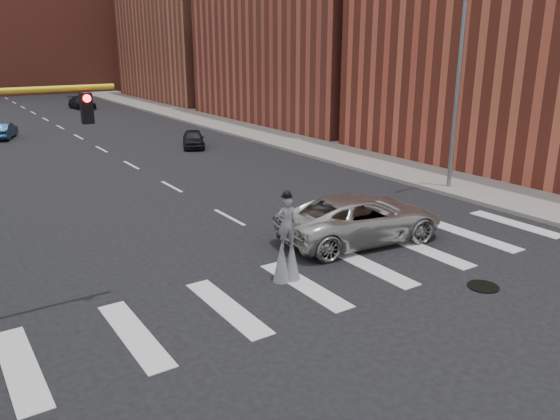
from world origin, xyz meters
name	(u,v)px	position (x,y,z in m)	size (l,w,h in m)	color
ground_plane	(360,287)	(0.00, 0.00, 0.00)	(160.00, 160.00, 0.00)	black
sidewalk_right	(266,134)	(12.50, 25.00, 0.09)	(5.00, 90.00, 0.18)	gray
manhole	(483,287)	(3.00, -2.00, 0.02)	(0.90, 0.90, 0.04)	black
building_far	(206,16)	(22.00, 54.00, 10.00)	(16.00, 22.00, 20.00)	#9D503A
building_backdrop	(32,27)	(6.00, 78.00, 9.00)	(26.00, 14.00, 18.00)	#984130
streetlight	(456,87)	(10.90, 6.00, 4.90)	(2.05, 0.20, 9.00)	slate
stilt_performer	(287,247)	(-1.52, 1.59, 1.06)	(0.83, 0.59, 2.80)	#2F2012
suv_crossing	(360,218)	(2.63, 3.00, 0.84)	(2.80, 6.06, 1.68)	#B6B3AC
car_near	(193,139)	(5.47, 23.17, 0.60)	(1.41, 3.50, 1.19)	black
car_mid	(3,131)	(-4.80, 34.23, 0.59)	(1.26, 3.61, 1.19)	#162E4E
car_far	(82,103)	(5.14, 50.85, 0.64)	(1.78, 4.38, 1.27)	black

